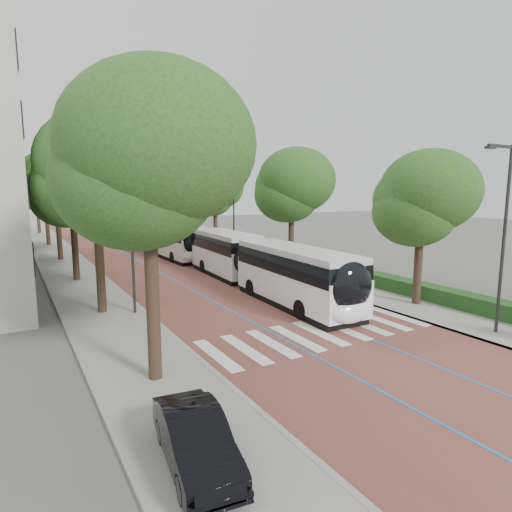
{
  "coord_description": "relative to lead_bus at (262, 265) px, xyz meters",
  "views": [
    {
      "loc": [
        -11.36,
        -13.26,
        6.32
      ],
      "look_at": [
        1.22,
        8.33,
        2.4
      ],
      "focal_mm": 30.0,
      "sensor_mm": 36.0,
      "label": 1
    }
  ],
  "objects": [
    {
      "name": "ground",
      "position": [
        -2.13,
        -9.14,
        -1.63
      ],
      "size": [
        160.0,
        160.0,
        0.0
      ],
      "primitive_type": "plane",
      "color": "#51544C",
      "rests_on": "ground"
    },
    {
      "name": "road",
      "position": [
        -2.13,
        30.86,
        -1.62
      ],
      "size": [
        11.0,
        140.0,
        0.02
      ],
      "primitive_type": "cube",
      "color": "brown",
      "rests_on": "ground"
    },
    {
      "name": "sidewalk_left",
      "position": [
        -9.63,
        30.86,
        -1.57
      ],
      "size": [
        4.0,
        140.0,
        0.12
      ],
      "primitive_type": "cube",
      "color": "gray",
      "rests_on": "ground"
    },
    {
      "name": "sidewalk_right",
      "position": [
        5.37,
        30.86,
        -1.57
      ],
      "size": [
        4.0,
        140.0,
        0.12
      ],
      "primitive_type": "cube",
      "color": "gray",
      "rests_on": "ground"
    },
    {
      "name": "kerb_left",
      "position": [
        -7.73,
        30.86,
        -1.57
      ],
      "size": [
        0.2,
        140.0,
        0.14
      ],
      "primitive_type": "cube",
      "color": "gray",
      "rests_on": "ground"
    },
    {
      "name": "kerb_right",
      "position": [
        3.47,
        30.86,
        -1.57
      ],
      "size": [
        0.2,
        140.0,
        0.14
      ],
      "primitive_type": "cube",
      "color": "gray",
      "rests_on": "ground"
    },
    {
      "name": "zebra_crossing",
      "position": [
        -1.93,
        -8.14,
        -1.6
      ],
      "size": [
        10.55,
        3.6,
        0.01
      ],
      "color": "silver",
      "rests_on": "ground"
    },
    {
      "name": "lane_line_left",
      "position": [
        -3.73,
        30.86,
        -1.6
      ],
      "size": [
        0.12,
        126.0,
        0.01
      ],
      "primitive_type": "cube",
      "color": "#2369B0",
      "rests_on": "road"
    },
    {
      "name": "lane_line_right",
      "position": [
        -0.53,
        30.86,
        -1.6
      ],
      "size": [
        0.12,
        126.0,
        0.01
      ],
      "primitive_type": "cube",
      "color": "#2369B0",
      "rests_on": "road"
    },
    {
      "name": "hedge",
      "position": [
        6.97,
        -9.14,
        -1.11
      ],
      "size": [
        1.2,
        14.0,
        0.8
      ],
      "primitive_type": "cube",
      "color": "#1F4518",
      "rests_on": "sidewalk_right"
    },
    {
      "name": "streetlight_near",
      "position": [
        4.49,
        -12.14,
        3.19
      ],
      "size": [
        1.82,
        0.2,
        8.0
      ],
      "color": "#2A2A2C",
      "rests_on": "sidewalk_right"
    },
    {
      "name": "streetlight_far",
      "position": [
        4.49,
        12.86,
        3.19
      ],
      "size": [
        1.82,
        0.2,
        8.0
      ],
      "color": "#2A2A2C",
      "rests_on": "sidewalk_right"
    },
    {
      "name": "lamp_post_left",
      "position": [
        -8.23,
        -1.14,
        2.49
      ],
      "size": [
        0.14,
        0.14,
        8.0
      ],
      "primitive_type": "cylinder",
      "color": "#2A2A2C",
      "rests_on": "sidewalk_left"
    },
    {
      "name": "trees_left",
      "position": [
        -9.63,
        14.12,
        5.15
      ],
      "size": [
        6.12,
        60.66,
        9.83
      ],
      "color": "black",
      "rests_on": "ground"
    },
    {
      "name": "trees_right",
      "position": [
        5.57,
        11.0,
        4.45
      ],
      "size": [
        5.95,
        46.99,
        8.91
      ],
      "color": "black",
      "rests_on": "ground"
    },
    {
      "name": "lead_bus",
      "position": [
        0.0,
        0.0,
        0.0
      ],
      "size": [
        3.35,
        18.49,
        3.2
      ],
      "rotation": [
        0.0,
        0.0,
        -0.05
      ],
      "color": "black",
      "rests_on": "ground"
    },
    {
      "name": "bus_queued_0",
      "position": [
        -0.32,
        15.88,
        -0.0
      ],
      "size": [
        2.92,
        12.47,
        3.2
      ],
      "rotation": [
        0.0,
        0.0,
        0.03
      ],
      "color": "white",
      "rests_on": "ground"
    },
    {
      "name": "bus_queued_1",
      "position": [
        -0.26,
        29.52,
        -0.0
      ],
      "size": [
        3.28,
        12.53,
        3.2
      ],
      "rotation": [
        0.0,
        0.0,
        -0.06
      ],
      "color": "white",
      "rests_on": "ground"
    },
    {
      "name": "bus_queued_2",
      "position": [
        -0.45,
        41.34,
        -0.0
      ],
      "size": [
        2.74,
        12.44,
        3.2
      ],
      "rotation": [
        0.0,
        0.0,
        -0.02
      ],
      "color": "white",
      "rests_on": "ground"
    },
    {
      "name": "bus_queued_3",
      "position": [
        -0.53,
        54.6,
        -0.0
      ],
      "size": [
        2.65,
        12.42,
        3.2
      ],
      "rotation": [
        0.0,
        0.0,
        0.01
      ],
      "color": "white",
      "rests_on": "ground"
    },
    {
      "name": "parked_car",
      "position": [
        -10.2,
        -14.05,
        -0.89
      ],
      "size": [
        1.77,
        3.89,
        1.24
      ],
      "primitive_type": "imported",
      "rotation": [
        0.0,
        0.0,
        -0.12
      ],
      "color": "black",
      "rests_on": "sidewalk_left"
    }
  ]
}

